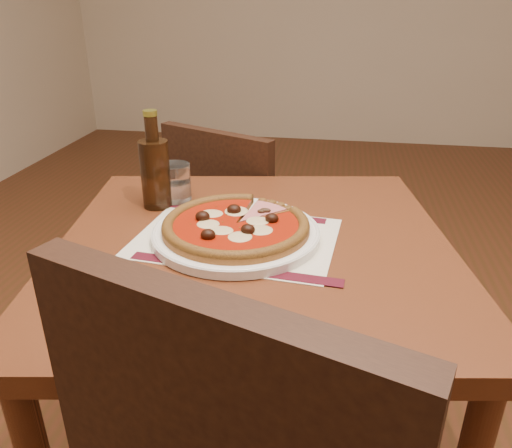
{
  "coord_description": "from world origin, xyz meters",
  "views": [
    {
      "loc": [
        -0.16,
        -1.48,
        1.21
      ],
      "look_at": [
        -0.31,
        -0.56,
        0.78
      ],
      "focal_mm": 35.0,
      "sensor_mm": 36.0,
      "label": 1
    }
  ],
  "objects_px": {
    "pizza": "(236,225)",
    "bottle": "(155,170)",
    "table": "(254,283)",
    "water_glass": "(175,183)",
    "chair_far": "(237,230)",
    "plate": "(236,233)"
  },
  "relations": [
    {
      "from": "table",
      "to": "water_glass",
      "type": "bearing_deg",
      "value": 140.96
    },
    {
      "from": "pizza",
      "to": "bottle",
      "type": "distance_m",
      "value": 0.27
    },
    {
      "from": "pizza",
      "to": "bottle",
      "type": "bearing_deg",
      "value": 147.79
    },
    {
      "from": "table",
      "to": "chair_far",
      "type": "height_order",
      "value": "chair_far"
    },
    {
      "from": "water_glass",
      "to": "bottle",
      "type": "relative_size",
      "value": 0.41
    },
    {
      "from": "chair_far",
      "to": "plate",
      "type": "xyz_separation_m",
      "value": [
        0.12,
        -0.58,
        0.28
      ]
    },
    {
      "from": "chair_far",
      "to": "bottle",
      "type": "height_order",
      "value": "bottle"
    },
    {
      "from": "table",
      "to": "bottle",
      "type": "height_order",
      "value": "bottle"
    },
    {
      "from": "plate",
      "to": "bottle",
      "type": "height_order",
      "value": "bottle"
    },
    {
      "from": "table",
      "to": "bottle",
      "type": "relative_size",
      "value": 4.02
    },
    {
      "from": "table",
      "to": "pizza",
      "type": "relative_size",
      "value": 3.03
    },
    {
      "from": "pizza",
      "to": "table",
      "type": "bearing_deg",
      "value": -10.88
    },
    {
      "from": "table",
      "to": "bottle",
      "type": "distance_m",
      "value": 0.35
    },
    {
      "from": "chair_far",
      "to": "bottle",
      "type": "relative_size",
      "value": 3.69
    },
    {
      "from": "plate",
      "to": "pizza",
      "type": "bearing_deg",
      "value": -118.07
    },
    {
      "from": "table",
      "to": "water_glass",
      "type": "xyz_separation_m",
      "value": [
        -0.23,
        0.18,
        0.15
      ]
    },
    {
      "from": "table",
      "to": "chair_far",
      "type": "relative_size",
      "value": 1.09
    },
    {
      "from": "plate",
      "to": "bottle",
      "type": "relative_size",
      "value": 1.52
    },
    {
      "from": "chair_far",
      "to": "pizza",
      "type": "bearing_deg",
      "value": 126.54
    },
    {
      "from": "chair_far",
      "to": "plate",
      "type": "distance_m",
      "value": 0.66
    },
    {
      "from": "chair_far",
      "to": "plate",
      "type": "relative_size",
      "value": 2.43
    },
    {
      "from": "table",
      "to": "pizza",
      "type": "distance_m",
      "value": 0.14
    }
  ]
}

